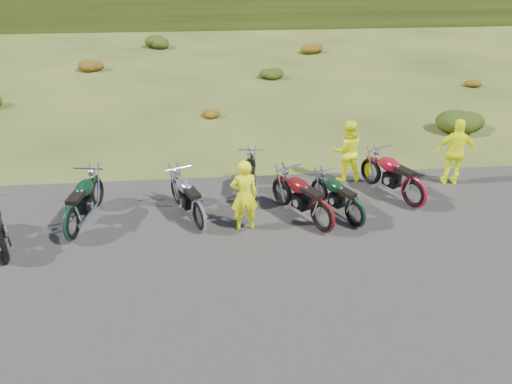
{
  "coord_description": "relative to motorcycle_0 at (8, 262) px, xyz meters",
  "views": [
    {
      "loc": [
        -0.26,
        -8.6,
        6.13
      ],
      "look_at": [
        0.64,
        1.38,
        0.89
      ],
      "focal_mm": 35.0,
      "sensor_mm": 36.0,
      "label": 1
    }
  ],
  "objects": [
    {
      "name": "ground",
      "position": [
        4.68,
        -0.39,
        0.0
      ],
      "size": [
        300.0,
        300.0,
        0.0
      ],
      "primitive_type": "plane",
      "color": "#303E14",
      "rests_on": "ground"
    },
    {
      "name": "gravel_pad",
      "position": [
        4.68,
        -2.39,
        0.0
      ],
      "size": [
        20.0,
        12.0,
        0.04
      ],
      "primitive_type": "cube",
      "color": "black",
      "rests_on": "ground"
    },
    {
      "name": "shrub_2",
      "position": [
        -1.52,
        16.21,
        0.38
      ],
      "size": [
        1.3,
        1.3,
        0.77
      ],
      "primitive_type": "ellipsoid",
      "color": "brown",
      "rests_on": "ground"
    },
    {
      "name": "shrub_3",
      "position": [
        1.38,
        21.51,
        0.46
      ],
      "size": [
        1.56,
        1.56,
        0.92
      ],
      "primitive_type": "ellipsoid",
      "color": "#21380E",
      "rests_on": "ground"
    },
    {
      "name": "shrub_4",
      "position": [
        4.28,
        8.81,
        0.23
      ],
      "size": [
        0.77,
        0.77,
        0.45
      ],
      "primitive_type": "ellipsoid",
      "color": "brown",
      "rests_on": "ground"
    },
    {
      "name": "shrub_5",
      "position": [
        7.18,
        14.11,
        0.31
      ],
      "size": [
        1.03,
        1.03,
        0.61
      ],
      "primitive_type": "ellipsoid",
      "color": "#21380E",
      "rests_on": "ground"
    },
    {
      "name": "shrub_6",
      "position": [
        10.08,
        19.41,
        0.38
      ],
      "size": [
        1.3,
        1.3,
        0.77
      ],
      "primitive_type": "ellipsoid",
      "color": "brown",
      "rests_on": "ground"
    },
    {
      "name": "shrub_7",
      "position": [
        12.98,
        6.71,
        0.46
      ],
      "size": [
        1.56,
        1.56,
        0.92
      ],
      "primitive_type": "ellipsoid",
      "color": "#21380E",
      "rests_on": "ground"
    },
    {
      "name": "shrub_8",
      "position": [
        15.88,
        12.01,
        0.23
      ],
      "size": [
        0.77,
        0.77,
        0.45
      ],
      "primitive_type": "ellipsoid",
      "color": "brown",
      "rests_on": "ground"
    },
    {
      "name": "motorcycle_0",
      "position": [
        0.0,
        0.0,
        0.0
      ],
      "size": [
        1.55,
        2.11,
        1.06
      ],
      "primitive_type": null,
      "rotation": [
        0.0,
        0.0,
        2.06
      ],
      "color": "black",
      "rests_on": "ground"
    },
    {
      "name": "motorcycle_2",
      "position": [
        1.21,
        0.74,
        0.0
      ],
      "size": [
        1.12,
        2.36,
        1.18
      ],
      "primitive_type": null,
      "rotation": [
        0.0,
        0.0,
        1.4
      ],
      "color": "black",
      "rests_on": "ground"
    },
    {
      "name": "motorcycle_3",
      "position": [
        4.01,
        0.87,
        0.0
      ],
      "size": [
        1.5,
        2.24,
        1.12
      ],
      "primitive_type": null,
      "rotation": [
        0.0,
        0.0,
        1.98
      ],
      "color": "silver",
      "rests_on": "ground"
    },
    {
      "name": "motorcycle_4",
      "position": [
        6.79,
        0.55,
        0.0
      ],
      "size": [
        1.77,
        2.33,
        1.18
      ],
      "primitive_type": null,
      "rotation": [
        0.0,
        0.0,
        2.09
      ],
      "color": "#570E0F",
      "rests_on": "ground"
    },
    {
      "name": "motorcycle_5",
      "position": [
        5.2,
        2.0,
        0.0
      ],
      "size": [
        0.97,
        2.07,
        1.04
      ],
      "primitive_type": null,
      "rotation": [
        0.0,
        0.0,
        1.42
      ],
      "color": "black",
      "rests_on": "ground"
    },
    {
      "name": "motorcycle_6",
      "position": [
        9.26,
        1.47,
        0.0
      ],
      "size": [
        1.69,
        2.36,
        1.18
      ],
      "primitive_type": null,
      "rotation": [
        0.0,
        0.0,
        2.04
      ],
      "color": "#A00B1E",
      "rests_on": "ground"
    },
    {
      "name": "motorcycle_7",
      "position": [
        7.59,
        0.72,
        0.0
      ],
      "size": [
        1.48,
        2.05,
        1.03
      ],
      "primitive_type": null,
      "rotation": [
        0.0,
        0.0,
        2.04
      ],
      "color": "black",
      "rests_on": "ground"
    },
    {
      "name": "person_middle",
      "position": [
        5.03,
        0.85,
        0.86
      ],
      "size": [
        0.66,
        0.47,
        1.71
      ],
      "primitive_type": "imported",
      "rotation": [
        0.0,
        0.0,
        3.24
      ],
      "color": "#DFE90C",
      "rests_on": "ground"
    },
    {
      "name": "person_right_a",
      "position": [
        7.97,
        3.17,
        0.85
      ],
      "size": [
        0.84,
        0.66,
        1.71
      ],
      "primitive_type": "imported",
      "rotation": [
        0.0,
        0.0,
        3.15
      ],
      "color": "#DFE90C",
      "rests_on": "ground"
    },
    {
      "name": "person_right_b",
      "position": [
        10.8,
        2.69,
        0.91
      ],
      "size": [
        1.13,
        0.65,
        1.82
      ],
      "primitive_type": "imported",
      "rotation": [
        0.0,
        0.0,
        2.94
      ],
      "color": "#DFE90C",
      "rests_on": "ground"
    }
  ]
}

